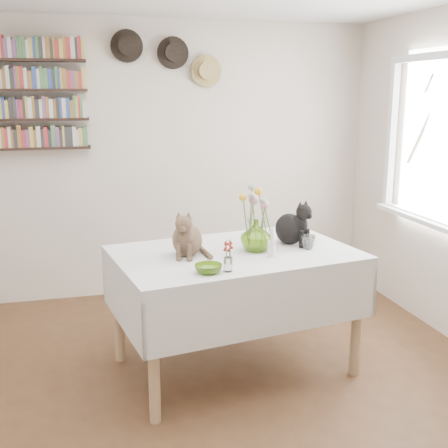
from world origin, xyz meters
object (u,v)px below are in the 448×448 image
object	(u,v)px
black_cat	(290,221)
bookshelf_unit	(26,95)
dining_table	(235,281)
flower_vase	(256,235)
tabby_cat	(187,231)

from	to	relation	value
black_cat	bookshelf_unit	bearing A→B (deg)	108.82
bookshelf_unit	black_cat	bearing A→B (deg)	-39.97
dining_table	flower_vase	size ratio (longest dim) A/B	7.97
tabby_cat	bookshelf_unit	xyz separation A→B (m)	(-1.04, 1.60, 0.85)
dining_table	bookshelf_unit	size ratio (longest dim) A/B	1.70
dining_table	bookshelf_unit	xyz separation A→B (m)	(-1.36, 1.60, 1.21)
tabby_cat	flower_vase	distance (m)	0.46
flower_vase	bookshelf_unit	world-z (taller)	bookshelf_unit
tabby_cat	black_cat	distance (m)	0.75
dining_table	flower_vase	xyz separation A→B (m)	(0.14, -0.02, 0.31)
dining_table	black_cat	bearing A→B (deg)	13.93
dining_table	tabby_cat	bearing A→B (deg)	-179.41
flower_vase	black_cat	bearing A→B (deg)	24.06
flower_vase	bookshelf_unit	xyz separation A→B (m)	(-1.50, 1.62, 0.90)
dining_table	bookshelf_unit	bearing A→B (deg)	130.33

